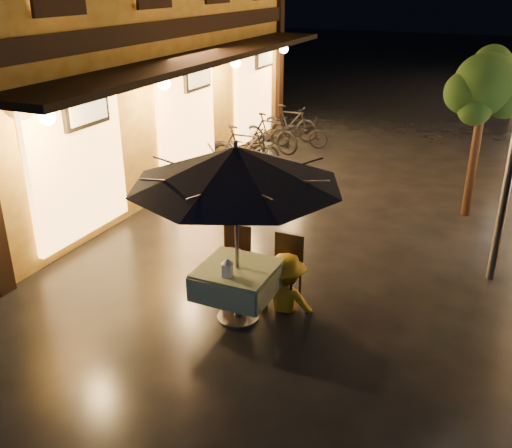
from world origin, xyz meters
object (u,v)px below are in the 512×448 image
at_px(cafe_table, 237,280).
at_px(bicycle_0, 223,171).
at_px(person_yellow, 286,256).
at_px(patio_umbrella, 236,166).
at_px(table_lantern, 227,267).
at_px(person_orange, 230,249).

distance_m(cafe_table, bicycle_0, 4.98).
height_order(person_yellow, bicycle_0, person_yellow).
bearing_deg(person_yellow, patio_umbrella, 39.60).
xyz_separation_m(table_lantern, person_orange, (-0.41, 0.87, -0.22)).
height_order(table_lantern, person_orange, person_orange).
height_order(table_lantern, bicycle_0, table_lantern).
bearing_deg(table_lantern, cafe_table, 90.00).
xyz_separation_m(cafe_table, table_lantern, (-0.00, -0.28, 0.33)).
distance_m(patio_umbrella, table_lantern, 1.26).
bearing_deg(cafe_table, person_yellow, 49.65).
bearing_deg(bicycle_0, person_orange, -170.25).
xyz_separation_m(cafe_table, person_orange, (-0.41, 0.60, 0.11)).
height_order(cafe_table, person_orange, person_orange).
xyz_separation_m(person_orange, person_yellow, (0.88, -0.05, 0.08)).
bearing_deg(table_lantern, bicycle_0, 117.73).
distance_m(person_orange, bicycle_0, 4.26).
xyz_separation_m(person_orange, bicycle_0, (-2.02, 3.75, -0.24)).
relative_size(table_lantern, person_yellow, 0.16).
distance_m(patio_umbrella, bicycle_0, 5.26).
relative_size(table_lantern, bicycle_0, 0.14).
bearing_deg(person_orange, patio_umbrella, 106.85).
height_order(table_lantern, person_yellow, person_yellow).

